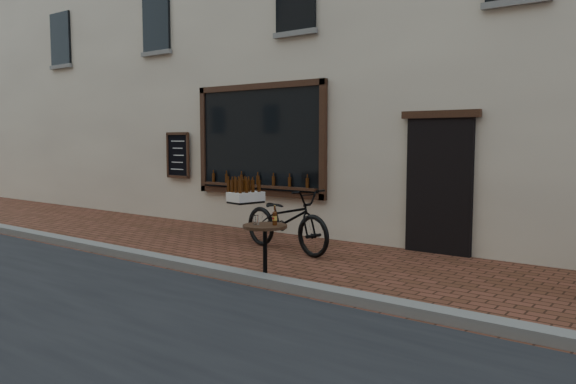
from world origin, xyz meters
The scene contains 4 objects.
ground centered at (0.00, 0.00, 0.00)m, with size 90.00×90.00×0.00m, color #522B1A.
kerb centered at (0.00, 0.20, 0.06)m, with size 90.00×0.25×0.12m, color slate.
cargo_bicycle centered at (-0.23, 2.11, 0.54)m, with size 2.46×1.10×1.13m.
bistro_table centered at (0.81, 0.35, 0.53)m, with size 0.58×0.58×1.00m.
Camera 1 is at (5.43, -5.23, 1.86)m, focal length 35.00 mm.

